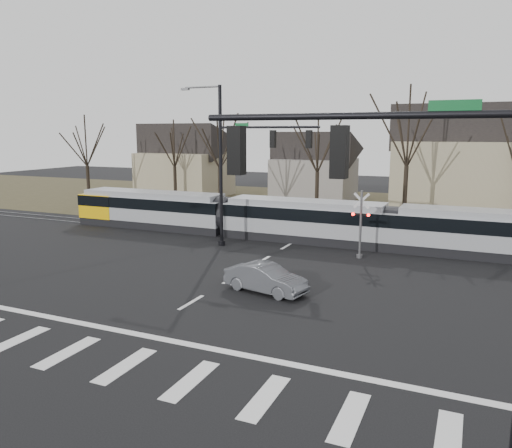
% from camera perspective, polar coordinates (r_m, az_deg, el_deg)
% --- Properties ---
extents(ground, '(140.00, 140.00, 0.00)m').
position_cam_1_polar(ground, '(20.56, -10.34, -10.51)').
color(ground, black).
extents(grass_verge, '(140.00, 28.00, 0.01)m').
position_cam_1_polar(grass_verge, '(49.59, 10.78, 1.79)').
color(grass_verge, '#38331E').
rests_on(grass_verge, ground).
extents(crosswalk, '(27.00, 2.60, 0.01)m').
position_cam_1_polar(crosswalk, '(17.67, -17.84, -14.44)').
color(crosswalk, silver).
rests_on(crosswalk, ground).
extents(stop_line, '(28.00, 0.35, 0.01)m').
position_cam_1_polar(stop_line, '(19.21, -13.41, -12.15)').
color(stop_line, silver).
rests_on(stop_line, ground).
extents(lane_dashes, '(0.18, 30.00, 0.01)m').
position_cam_1_polar(lane_dashes, '(34.42, 4.71, -1.83)').
color(lane_dashes, silver).
rests_on(lane_dashes, ground).
extents(rail_pair, '(90.00, 1.52, 0.06)m').
position_cam_1_polar(rail_pair, '(34.23, 4.60, -1.86)').
color(rail_pair, '#59595E').
rests_on(rail_pair, ground).
extents(tram, '(36.84, 2.73, 2.79)m').
position_cam_1_polar(tram, '(34.00, 5.41, 0.61)').
color(tram, gray).
rests_on(tram, ground).
extents(sedan, '(3.09, 4.57, 1.31)m').
position_cam_1_polar(sedan, '(23.15, 1.12, -6.22)').
color(sedan, '#54565C').
rests_on(sedan, ground).
extents(signal_pole_near_right, '(6.72, 0.44, 8.00)m').
position_cam_1_polar(signal_pole_near_right, '(10.08, 18.58, -2.27)').
color(signal_pole_near_right, black).
rests_on(signal_pole_near_right, ground).
extents(signal_pole_far, '(9.28, 0.44, 10.20)m').
position_cam_1_polar(signal_pole_far, '(31.34, -1.46, 7.51)').
color(signal_pole_far, black).
rests_on(signal_pole_far, ground).
extents(rail_crossing_signal, '(1.08, 0.36, 4.00)m').
position_cam_1_polar(rail_crossing_signal, '(29.71, 11.86, -0.28)').
color(rail_crossing_signal, '#59595B').
rests_on(rail_crossing_signal, ground).
extents(tree_row, '(59.20, 7.20, 10.00)m').
position_cam_1_polar(tree_row, '(42.82, 11.79, 7.14)').
color(tree_row, black).
rests_on(tree_row, ground).
extents(house_a, '(9.72, 8.64, 8.60)m').
position_cam_1_polar(house_a, '(58.71, -8.12, 7.55)').
color(house_a, gray).
rests_on(house_a, ground).
extents(house_b, '(8.64, 7.56, 7.65)m').
position_cam_1_polar(house_b, '(54.31, 6.72, 6.84)').
color(house_b, gray).
rests_on(house_b, ground).
extents(house_c, '(10.80, 8.64, 10.10)m').
position_cam_1_polar(house_c, '(48.90, 21.67, 7.28)').
color(house_c, gray).
rests_on(house_c, ground).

